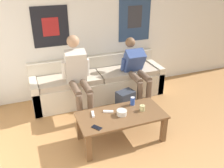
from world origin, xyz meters
TOP-DOWN VIEW (x-y plane):
  - wall_back at (0.00, 2.83)m, footprint 10.00×0.07m
  - couch at (0.00, 2.49)m, footprint 2.45×0.67m
  - coffee_table at (-0.10, 1.14)m, footprint 1.23×0.60m
  - person_seated_adult at (-0.46, 2.13)m, footprint 0.47×0.88m
  - person_seated_teen at (0.63, 2.18)m, footprint 0.47×0.93m
  - backpack at (0.26, 1.78)m, footprint 0.34×0.29m
  - ceramic_bowl at (-0.09, 1.13)m, footprint 0.15×0.15m
  - pillar_candle at (0.23, 1.13)m, footprint 0.08×0.08m
  - drink_can_blue at (0.16, 1.33)m, footprint 0.07×0.07m
  - game_controller_near_left at (-0.25, 1.26)m, footprint 0.15×0.09m
  - game_controller_near_right at (-0.47, 1.27)m, footprint 0.06×0.15m
  - cell_phone at (-0.51, 0.96)m, footprint 0.13×0.15m

SIDE VIEW (x-z plane):
  - backpack at x=0.26m, z-range -0.01..0.40m
  - couch at x=0.00m, z-range -0.09..0.66m
  - coffee_table at x=-0.10m, z-range 0.14..0.58m
  - cell_phone at x=-0.51m, z-range 0.43..0.44m
  - game_controller_near_left at x=-0.25m, z-range 0.43..0.46m
  - game_controller_near_right at x=-0.47m, z-range 0.43..0.46m
  - pillar_candle at x=0.23m, z-range 0.43..0.52m
  - ceramic_bowl at x=-0.09m, z-range 0.44..0.51m
  - drink_can_blue at x=0.16m, z-range 0.43..0.56m
  - person_seated_teen at x=0.63m, z-range 0.07..1.18m
  - person_seated_adult at x=-0.46m, z-range 0.06..1.36m
  - wall_back at x=0.00m, z-range 0.00..2.55m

